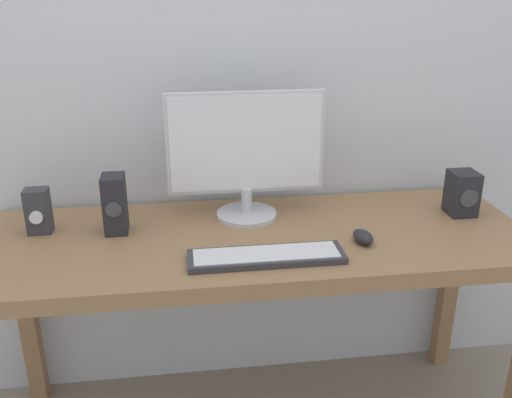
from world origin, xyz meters
TOP-DOWN VIEW (x-y plane):
  - desk at (0.00, 0.00)m, footprint 1.73×0.62m
  - monitor at (-0.02, 0.15)m, footprint 0.52×0.20m
  - keyboard_primary at (-0.00, -0.17)m, footprint 0.45×0.13m
  - mouse at (0.31, -0.11)m, footprint 0.07×0.10m
  - speaker_right at (0.71, 0.07)m, footprint 0.09×0.10m
  - speaker_left at (-0.44, 0.08)m, footprint 0.07×0.09m
  - audio_controller at (-0.68, 0.11)m, footprint 0.07×0.07m

SIDE VIEW (x-z plane):
  - desk at x=0.00m, z-range 0.30..1.07m
  - keyboard_primary at x=0.00m, z-range 0.77..0.79m
  - mouse at x=0.31m, z-range 0.77..0.81m
  - audio_controller at x=-0.68m, z-range 0.77..0.92m
  - speaker_right at x=0.71m, z-range 0.77..0.92m
  - speaker_left at x=-0.44m, z-range 0.77..0.96m
  - monitor at x=-0.02m, z-range 0.79..1.21m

